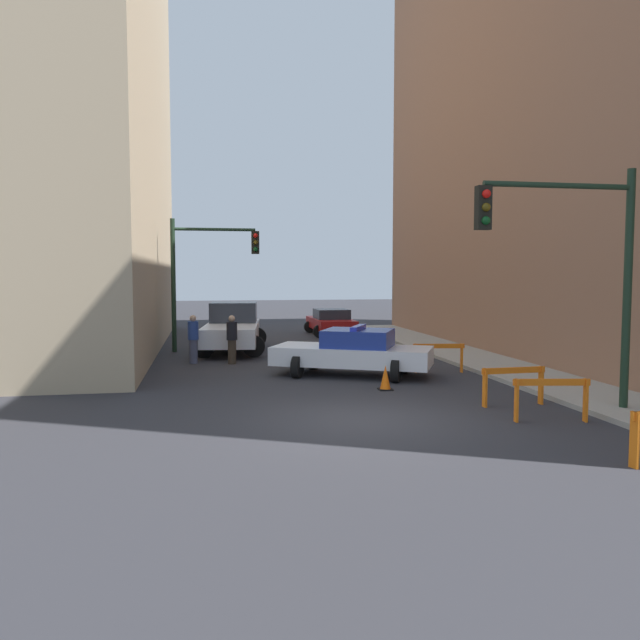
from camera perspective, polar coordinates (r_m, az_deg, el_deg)
The scene contains 13 objects.
ground_plane at distance 13.29m, azimuth 3.68°, elevation -9.08°, with size 120.00×120.00×0.00m, color #2D2D33.
sidewalk_right at distance 15.93m, azimuth 26.04°, elevation -7.05°, with size 2.40×44.00×0.12m.
traffic_light_near at distance 14.50m, azimuth 22.69°, elevation 5.77°, with size 3.64×0.35×5.20m.
traffic_light_far at distance 24.95m, azimuth -10.76°, elevation 4.94°, with size 3.44×0.35×5.20m.
police_car at distance 18.76m, azimuth 3.08°, elevation -2.92°, with size 5.03×3.73×1.52m.
white_truck at distance 24.96m, azimuth -8.01°, elevation -0.76°, with size 3.03×5.59×1.90m.
parked_car_near at distance 31.21m, azimuth 1.01°, elevation -0.15°, with size 2.30×4.31×1.31m.
pedestrian_crossing at distance 21.38m, azimuth -8.06°, elevation -1.71°, with size 0.45×0.45×1.66m.
pedestrian_corner at distance 21.74m, azimuth -11.52°, elevation -1.66°, with size 0.38×0.38×1.66m.
barrier_mid at distance 13.81m, azimuth 20.39°, elevation -6.23°, with size 1.59×0.40×0.90m.
barrier_back at distance 15.19m, azimuth 17.26°, elevation -5.21°, with size 1.60×0.23×0.90m.
barrier_corner at distance 19.70m, azimuth 10.80°, elevation -2.96°, with size 1.59×0.38×0.90m.
traffic_cone at distance 16.59m, azimuth 6.00°, elevation -5.30°, with size 0.36×0.36×0.66m.
Camera 1 is at (-3.15, -12.54, 3.06)m, focal length 35.00 mm.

